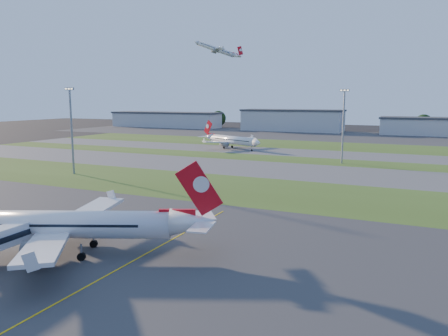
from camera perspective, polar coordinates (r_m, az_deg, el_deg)
The scene contains 20 objects.
ground at distance 66.41m, azimuth -15.34°, elevation -11.04°, with size 700.00×700.00×0.00m, color black.
apron_near at distance 66.41m, azimuth -15.34°, elevation -11.04°, with size 300.00×70.00×0.01m, color #333335.
grass_strip_a at distance 109.75m, azimuth 2.33°, elevation -2.79°, with size 300.00×34.00×0.01m, color #3A531B.
taxiway_a at distance 140.34m, azimuth 7.47°, elevation -0.27°, with size 300.00×32.00×0.01m, color #515154.
grass_strip_b at distance 164.14m, azimuth 10.06°, elevation 1.01°, with size 300.00×18.00×0.01m, color #3A531B.
taxiway_b at distance 185.35m, azimuth 11.79°, elevation 1.86°, with size 300.00×26.00×0.01m, color #515154.
grass_strip_c at distance 217.45m, azimuth 13.75°, elevation 2.82°, with size 300.00×40.00×0.01m, color #3A531B.
apron_far at distance 276.36m, azimuth 16.15°, elevation 3.98°, with size 400.00×80.00×0.01m, color #333335.
yellow_line at distance 63.46m, azimuth -11.80°, elevation -11.86°, with size 0.25×60.00×0.02m, color gold.
airliner_parked at distance 67.84m, azimuth -20.19°, elevation -7.03°, with size 36.92×31.42×12.29m.
airliner_taxiing at distance 198.82m, azimuth 1.10°, elevation 3.64°, with size 33.05×28.18×11.09m.
airliner_departing at distance 280.29m, azimuth -0.99°, elevation 15.24°, with size 24.77×21.50×9.05m.
light_mast_west at distance 138.24m, azimuth -19.31°, elevation 5.34°, with size 3.20×0.70×25.80m.
light_mast_centre at distance 157.72m, azimuth 15.33°, elevation 5.91°, with size 3.20×0.70×25.80m.
hangar_far_west at distance 357.92m, azimuth -7.61°, elevation 6.30°, with size 91.80×23.00×12.20m.
hangar_west at distance 314.69m, azimuth 8.88°, elevation 6.19°, with size 71.40×23.00×15.20m.
tree_far_west at distance 391.14m, azimuth -11.59°, elevation 6.47°, with size 11.00×11.00×12.00m.
tree_west at distance 351.73m, azimuth -0.74°, elevation 6.49°, with size 12.10×12.10×13.20m.
tree_mid_west at distance 319.68m, azimuth 13.75°, elevation 5.76°, with size 9.90×9.90×10.80m.
tree_mid_east at distance 316.81m, azimuth 24.61°, elevation 5.35°, with size 11.55×11.55×12.60m.
Camera 1 is at (40.75, -47.42, 22.37)m, focal length 35.00 mm.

